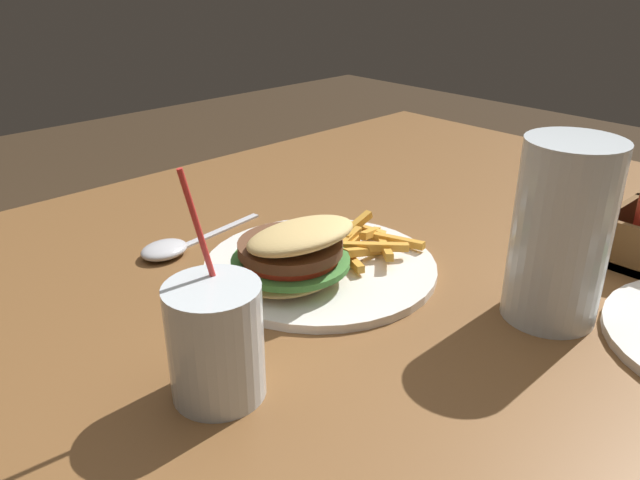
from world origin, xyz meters
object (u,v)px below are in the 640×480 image
(juice_glass, at_px, (218,345))
(spoon, at_px, (169,248))
(meal_plate_near, at_px, (308,258))
(beer_glass, at_px, (560,237))

(juice_glass, relative_size, spoon, 1.00)
(meal_plate_near, distance_m, spoon, 0.19)
(meal_plate_near, height_order, spoon, meal_plate_near)
(meal_plate_near, distance_m, juice_glass, 0.22)
(beer_glass, distance_m, spoon, 0.45)
(juice_glass, bearing_deg, spoon, -112.38)
(juice_glass, height_order, spoon, juice_glass)
(meal_plate_near, distance_m, beer_glass, 0.27)
(meal_plate_near, relative_size, juice_glass, 1.40)
(spoon, bearing_deg, meal_plate_near, 107.39)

